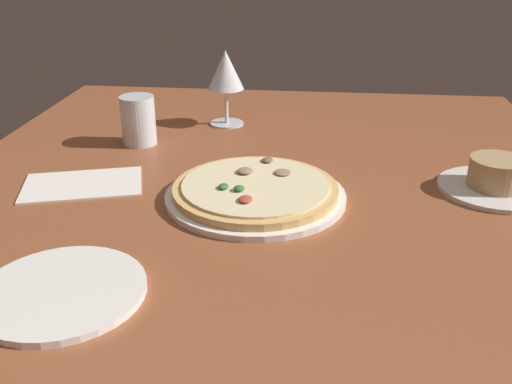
# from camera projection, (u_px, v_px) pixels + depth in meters

# --- Properties ---
(dining_table) EXTENTS (1.50, 1.10, 0.04)m
(dining_table) POSITION_uv_depth(u_px,v_px,m) (257.00, 235.00, 0.84)
(dining_table) COLOR brown
(dining_table) RESTS_ON ground
(pizza_main) EXTENTS (0.28, 0.28, 0.03)m
(pizza_main) POSITION_uv_depth(u_px,v_px,m) (255.00, 192.00, 0.90)
(pizza_main) COLOR white
(pizza_main) RESTS_ON dining_table
(ramekin_on_saucer) EXTENTS (0.18, 0.18, 0.06)m
(ramekin_on_saucer) POSITION_uv_depth(u_px,v_px,m) (496.00, 179.00, 0.92)
(ramekin_on_saucer) COLOR silver
(ramekin_on_saucer) RESTS_ON dining_table
(wine_glass_far) EXTENTS (0.08, 0.08, 0.16)m
(wine_glass_far) POSITION_uv_depth(u_px,v_px,m) (226.00, 73.00, 1.20)
(wine_glass_far) COLOR silver
(wine_glass_far) RESTS_ON dining_table
(water_glass) EXTENTS (0.07, 0.07, 0.10)m
(water_glass) POSITION_uv_depth(u_px,v_px,m) (139.00, 123.00, 1.12)
(water_glass) COLOR silver
(water_glass) RESTS_ON dining_table
(side_plate) EXTENTS (0.19, 0.19, 0.01)m
(side_plate) POSITION_uv_depth(u_px,v_px,m) (62.00, 291.00, 0.66)
(side_plate) COLOR white
(side_plate) RESTS_ON dining_table
(paper_menu) EXTENTS (0.17, 0.22, 0.00)m
(paper_menu) POSITION_uv_depth(u_px,v_px,m) (83.00, 184.00, 0.95)
(paper_menu) COLOR white
(paper_menu) RESTS_ON dining_table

